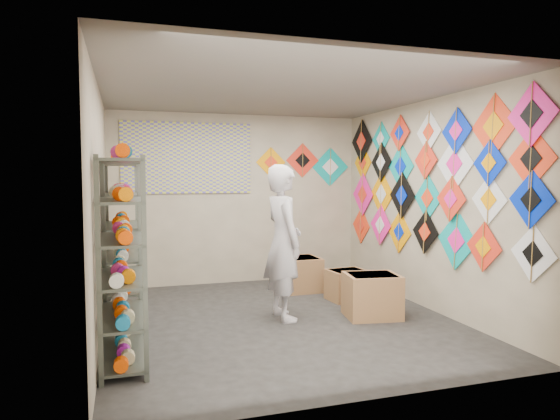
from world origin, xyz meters
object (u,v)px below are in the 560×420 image
object	(u,v)px
shelf_rack_back	(123,242)
shopkeeper	(283,242)
shelf_rack_front	(122,261)
carton_b	(347,285)
carton_a	(372,296)
carton_c	(301,274)

from	to	relation	value
shelf_rack_back	shopkeeper	bearing A→B (deg)	-12.33
shelf_rack_back	shelf_rack_front	bearing A→B (deg)	-90.00
shelf_rack_front	carton_b	distance (m)	3.40
shopkeeper	carton_a	size ratio (longest dim) A/B	2.93
carton_b	carton_c	bearing A→B (deg)	114.21
carton_b	carton_c	distance (m)	0.84
shelf_rack_front	carton_a	xyz separation A→B (m)	(2.89, 0.63, -0.69)
shelf_rack_back	carton_c	size ratio (longest dim) A/B	3.30
carton_c	shopkeeper	bearing A→B (deg)	-118.33
shelf_rack_front	carton_a	bearing A→B (deg)	12.26
shopkeeper	carton_c	xyz separation A→B (m)	(0.71, 1.32, -0.68)
carton_b	carton_c	size ratio (longest dim) A/B	0.89
carton_a	carton_c	xyz separation A→B (m)	(-0.35, 1.59, -0.01)
shelf_rack_back	carton_a	bearing A→B (deg)	-13.06
shelf_rack_front	shelf_rack_back	world-z (taller)	same
carton_b	carton_c	world-z (taller)	carton_c
shopkeeper	carton_b	world-z (taller)	shopkeeper
shelf_rack_front	carton_b	xyz separation A→B (m)	(2.96, 1.48, -0.74)
shelf_rack_front	carton_c	distance (m)	3.45
shelf_rack_back	shopkeeper	distance (m)	1.88
shelf_rack_front	shopkeeper	distance (m)	2.05
shelf_rack_front	carton_a	world-z (taller)	shelf_rack_front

